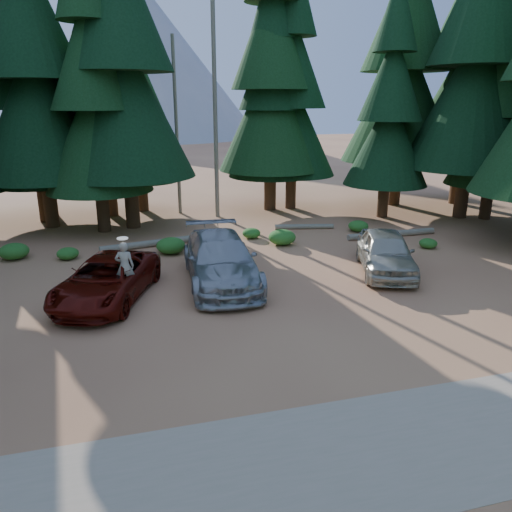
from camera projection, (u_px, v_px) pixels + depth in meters
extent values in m
plane|color=#A36445|center=(280.00, 317.00, 15.78)|extent=(160.00, 160.00, 0.00)
cube|color=tan|center=(382.00, 449.00, 9.79)|extent=(26.00, 3.50, 0.01)
cylinder|color=slate|center=(215.00, 110.00, 27.52)|extent=(0.24, 0.24, 12.00)
cylinder|color=slate|center=(176.00, 128.00, 28.70)|extent=(0.20, 0.20, 10.00)
cone|color=#95979D|center=(137.00, 56.00, 89.81)|extent=(44.00, 44.00, 28.00)
cone|color=#95979D|center=(94.00, 81.00, 98.21)|extent=(36.00, 36.00, 20.00)
imported|color=#580D07|center=(107.00, 279.00, 16.92)|extent=(4.19, 5.82, 1.47)
imported|color=#A6AAAE|center=(221.00, 260.00, 18.49)|extent=(2.86, 6.27, 1.78)
imported|color=#B4B1A0|center=(386.00, 252.00, 19.67)|extent=(3.45, 5.19, 1.64)
imported|color=beige|center=(125.00, 266.00, 16.52)|extent=(0.67, 0.49, 1.68)
cylinder|color=white|center=(122.00, 238.00, 16.29)|extent=(0.36, 0.36, 0.04)
cylinder|color=slate|center=(148.00, 244.00, 23.17)|extent=(4.37, 1.19, 0.31)
cylinder|color=slate|center=(304.00, 227.00, 26.43)|extent=(3.10, 0.93, 0.26)
cylinder|color=slate|center=(391.00, 234.00, 24.89)|extent=(4.78, 0.41, 0.31)
ellipsoid|color=#2B671E|center=(14.00, 251.00, 21.42)|extent=(1.23, 1.23, 0.68)
ellipsoid|color=#2B671E|center=(68.00, 253.00, 21.40)|extent=(0.92, 0.92, 0.50)
ellipsoid|color=#2B671E|center=(171.00, 246.00, 22.20)|extent=(1.28, 1.28, 0.71)
ellipsoid|color=#2B671E|center=(251.00, 233.00, 24.68)|extent=(0.90, 0.90, 0.49)
ellipsoid|color=#2B671E|center=(282.00, 237.00, 23.55)|extent=(1.29, 1.29, 0.71)
ellipsoid|color=#2B671E|center=(358.00, 226.00, 25.90)|extent=(1.03, 1.03, 0.57)
ellipsoid|color=#2B671E|center=(428.00, 243.00, 23.01)|extent=(0.81, 0.81, 0.45)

